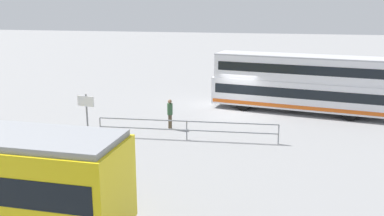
# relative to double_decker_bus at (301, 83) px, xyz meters

# --- Properties ---
(ground_plane) EXTENTS (160.00, 160.00, 0.00)m
(ground_plane) POSITION_rel_double_decker_bus_xyz_m (4.15, 1.45, -1.99)
(ground_plane) COLOR gray
(double_decker_bus) EXTENTS (12.19, 4.50, 3.87)m
(double_decker_bus) POSITION_rel_double_decker_bus_xyz_m (0.00, 0.00, 0.00)
(double_decker_bus) COLOR white
(double_decker_bus) RESTS_ON ground
(pedestrian_near_railing) EXTENTS (0.45, 0.45, 1.78)m
(pedestrian_near_railing) POSITION_rel_double_decker_bus_xyz_m (7.61, 5.74, -0.96)
(pedestrian_near_railing) COLOR #4C3F2D
(pedestrian_near_railing) RESTS_ON ground
(pedestrian_railing) EXTENTS (9.83, 0.69, 1.08)m
(pedestrian_railing) POSITION_rel_double_decker_bus_xyz_m (6.20, 7.56, -1.24)
(pedestrian_railing) COLOR gray
(pedestrian_railing) RESTS_ON ground
(info_sign) EXTENTS (1.06, 0.25, 2.35)m
(info_sign) POSITION_rel_double_decker_bus_xyz_m (11.85, 7.87, -0.37)
(info_sign) COLOR slate
(info_sign) RESTS_ON ground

